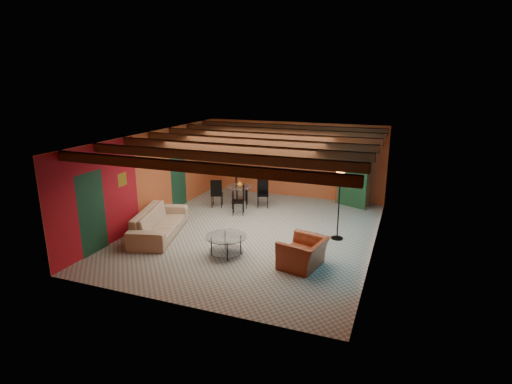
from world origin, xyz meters
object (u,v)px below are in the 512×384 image
at_px(armchair, 303,253).
at_px(dining_table, 240,193).
at_px(armoire, 353,179).
at_px(potted_plant, 356,145).
at_px(floor_lamp, 339,204).
at_px(coffee_table, 226,245).
at_px(vase, 240,176).
at_px(sofa, 159,223).

xyz_separation_m(armchair, dining_table, (-3.12, 3.64, 0.15)).
xyz_separation_m(armoire, potted_plant, (0.00, 0.00, 1.15)).
bearing_deg(floor_lamp, dining_table, 155.00).
xyz_separation_m(coffee_table, potted_plant, (2.30, 5.30, 1.80)).
bearing_deg(armchair, floor_lamp, 179.14).
bearing_deg(armoire, potted_plant, 0.00).
height_order(dining_table, floor_lamp, floor_lamp).
height_order(coffee_table, potted_plant, potted_plant).
relative_size(coffee_table, vase, 5.26).
distance_m(dining_table, potted_plant, 4.16).
height_order(sofa, potted_plant, potted_plant).
distance_m(sofa, floor_lamp, 4.91).
bearing_deg(dining_table, potted_plant, 24.67).
height_order(armoire, vase, armoire).
height_order(sofa, vase, vase).
relative_size(dining_table, armoire, 1.03).
height_order(coffee_table, floor_lamp, floor_lamp).
bearing_deg(potted_plant, vase, -155.33).
bearing_deg(dining_table, vase, 0.00).
bearing_deg(coffee_table, armoire, 66.58).
bearing_deg(armoire, coffee_table, -89.57).
relative_size(armoire, floor_lamp, 0.92).
relative_size(sofa, floor_lamp, 1.28).
bearing_deg(potted_plant, coffee_table, -113.42).
height_order(armoire, potted_plant, potted_plant).
relative_size(potted_plant, vase, 2.56).
distance_m(sofa, armchair, 4.23).
bearing_deg(armchair, potted_plant, -172.25).
distance_m(armchair, armoire, 5.29).
height_order(armchair, dining_table, dining_table).
xyz_separation_m(armoire, floor_lamp, (0.07, -3.27, 0.07)).
height_order(armchair, floor_lamp, floor_lamp).
height_order(coffee_table, dining_table, dining_table).
distance_m(sofa, dining_table, 3.32).
xyz_separation_m(sofa, armoire, (4.57, 4.75, 0.54)).
xyz_separation_m(armchair, floor_lamp, (0.45, 1.98, 0.64)).
relative_size(floor_lamp, potted_plant, 3.99).
height_order(sofa, coffee_table, sofa).
bearing_deg(vase, potted_plant, 24.67).
relative_size(coffee_table, floor_lamp, 0.51).
bearing_deg(armchair, sofa, -84.93).
bearing_deg(sofa, vase, -34.37).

